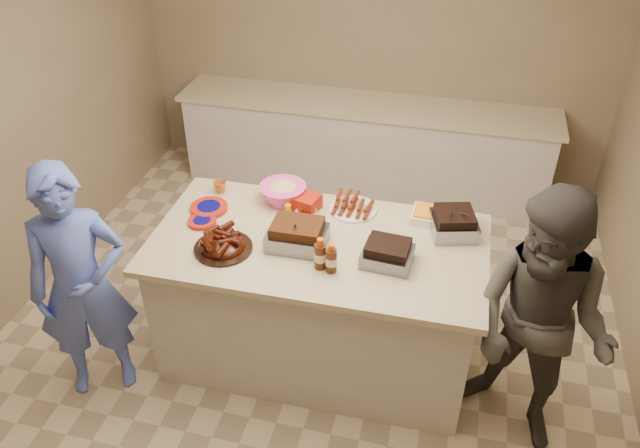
% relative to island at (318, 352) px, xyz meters
% --- Properties ---
extents(room, '(4.50, 5.00, 2.70)m').
position_rel_island_xyz_m(room, '(-0.12, 0.14, 0.00)').
color(room, gray).
rests_on(room, ground).
extents(back_counter, '(3.60, 0.64, 0.90)m').
position_rel_island_xyz_m(back_counter, '(-0.12, 2.34, 0.45)').
color(back_counter, beige).
rests_on(back_counter, ground).
extents(island, '(2.12, 1.13, 1.00)m').
position_rel_island_xyz_m(island, '(0.00, 0.00, 0.00)').
color(island, beige).
rests_on(island, ground).
extents(rib_platter, '(0.40, 0.40, 0.15)m').
position_rel_island_xyz_m(rib_platter, '(-0.55, -0.22, 1.00)').
color(rib_platter, '#380F04').
rests_on(rib_platter, island).
extents(pulled_pork_tray, '(0.36, 0.28, 0.11)m').
position_rel_island_xyz_m(pulled_pork_tray, '(-0.12, -0.07, 1.00)').
color(pulled_pork_tray, '#47230F').
rests_on(pulled_pork_tray, island).
extents(brisket_tray, '(0.31, 0.27, 0.09)m').
position_rel_island_xyz_m(brisket_tray, '(0.45, -0.10, 1.00)').
color(brisket_tray, black).
rests_on(brisket_tray, island).
extents(roasting_pan, '(0.34, 0.34, 0.11)m').
position_rel_island_xyz_m(roasting_pan, '(0.81, 0.29, 1.00)').
color(roasting_pan, gray).
rests_on(roasting_pan, island).
extents(coleslaw_bowl, '(0.32, 0.32, 0.22)m').
position_rel_island_xyz_m(coleslaw_bowl, '(-0.34, 0.38, 1.00)').
color(coleslaw_bowl, '#FC44A3').
rests_on(coleslaw_bowl, island).
extents(sausage_plate, '(0.34, 0.34, 0.05)m').
position_rel_island_xyz_m(sausage_plate, '(0.14, 0.40, 1.00)').
color(sausage_plate, silver).
rests_on(sausage_plate, island).
extents(mac_cheese_dish, '(0.30, 0.22, 0.08)m').
position_rel_island_xyz_m(mac_cheese_dish, '(0.68, 0.41, 1.00)').
color(mac_cheese_dish, orange).
rests_on(mac_cheese_dish, island).
extents(bbq_bottle_a, '(0.07, 0.07, 0.21)m').
position_rel_island_xyz_m(bbq_bottle_a, '(0.07, -0.25, 1.00)').
color(bbq_bottle_a, '#421F0B').
rests_on(bbq_bottle_a, island).
extents(bbq_bottle_b, '(0.07, 0.07, 0.19)m').
position_rel_island_xyz_m(bbq_bottle_b, '(0.15, -0.26, 1.00)').
color(bbq_bottle_b, '#421F0B').
rests_on(bbq_bottle_b, island).
extents(mustard_bottle, '(0.04, 0.04, 0.12)m').
position_rel_island_xyz_m(mustard_bottle, '(-0.26, 0.23, 1.00)').
color(mustard_bottle, '#EEA700').
rests_on(mustard_bottle, island).
extents(sauce_bowl, '(0.15, 0.05, 0.15)m').
position_rel_island_xyz_m(sauce_bowl, '(-0.14, 0.24, 1.00)').
color(sauce_bowl, silver).
rests_on(sauce_bowl, island).
extents(plate_stack_large, '(0.25, 0.25, 0.03)m').
position_rel_island_xyz_m(plate_stack_large, '(-0.80, 0.17, 1.00)').
color(plate_stack_large, '#AB1B0B').
rests_on(plate_stack_large, island).
extents(plate_stack_small, '(0.19, 0.19, 0.03)m').
position_rel_island_xyz_m(plate_stack_small, '(-0.79, 0.01, 1.00)').
color(plate_stack_small, '#AB1B0B').
rests_on(plate_stack_small, island).
extents(plastic_cup, '(0.09, 0.09, 0.09)m').
position_rel_island_xyz_m(plastic_cup, '(-0.81, 0.40, 1.00)').
color(plastic_cup, '#A35B22').
rests_on(plastic_cup, island).
extents(basket_stack, '(0.25, 0.21, 0.11)m').
position_rel_island_xyz_m(basket_stack, '(-0.19, 0.34, 1.00)').
color(basket_stack, '#AB1B0B').
rests_on(basket_stack, island).
extents(guest_blue, '(1.33, 1.76, 0.40)m').
position_rel_island_xyz_m(guest_blue, '(-1.35, -0.58, 0.00)').
color(guest_blue, '#536CD7').
rests_on(guest_blue, ground).
extents(guest_gray, '(1.59, 1.93, 0.66)m').
position_rel_island_xyz_m(guest_gray, '(1.35, -0.32, 0.00)').
color(guest_gray, '#484641').
rests_on(guest_gray, ground).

